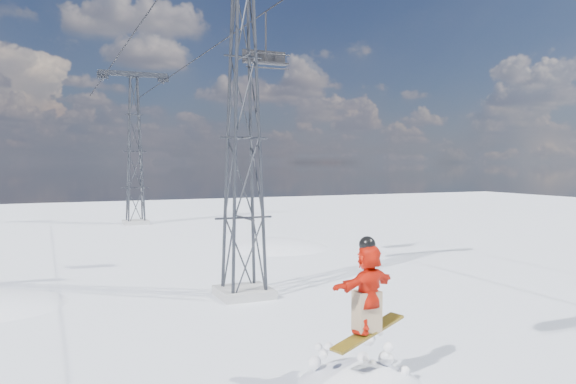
# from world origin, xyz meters

# --- Properties ---
(ground) EXTENTS (120.00, 120.00, 0.00)m
(ground) POSITION_xyz_m (0.00, 0.00, 0.00)
(ground) COLOR white
(ground) RESTS_ON ground
(lift_tower_near) EXTENTS (5.20, 1.80, 11.43)m
(lift_tower_near) POSITION_xyz_m (0.80, 8.00, 5.47)
(lift_tower_near) COLOR #999999
(lift_tower_near) RESTS_ON ground
(lift_tower_far) EXTENTS (5.20, 1.80, 11.43)m
(lift_tower_far) POSITION_xyz_m (0.80, 33.00, 5.47)
(lift_tower_far) COLOR #999999
(lift_tower_far) RESTS_ON ground
(haul_cables) EXTENTS (4.46, 51.00, 0.06)m
(haul_cables) POSITION_xyz_m (0.80, 19.50, 10.85)
(haul_cables) COLOR black
(haul_cables) RESTS_ON ground
(lift_chair_mid) EXTENTS (1.90, 0.55, 2.36)m
(lift_chair_mid) POSITION_xyz_m (3.00, 11.57, 8.96)
(lift_chair_mid) COLOR black
(lift_chair_mid) RESTS_ON ground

